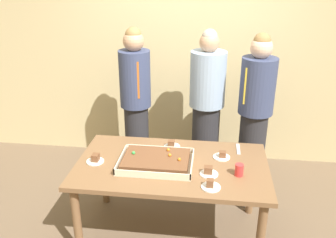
# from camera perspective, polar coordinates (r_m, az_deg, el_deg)

# --- Properties ---
(ground_plane) EXTENTS (12.00, 12.00, 0.00)m
(ground_plane) POSITION_cam_1_polar(r_m,az_deg,el_deg) (3.56, 0.57, -17.27)
(ground_plane) COLOR brown
(interior_back_panel) EXTENTS (8.00, 0.12, 3.00)m
(interior_back_panel) POSITION_cam_1_polar(r_m,az_deg,el_deg) (4.38, 3.14, 12.48)
(interior_back_panel) COLOR #CCB784
(interior_back_panel) RESTS_ON ground_plane
(party_table) EXTENTS (1.64, 0.94, 0.73)m
(party_table) POSITION_cam_1_polar(r_m,az_deg,el_deg) (3.18, 0.61, -8.36)
(party_table) COLOR brown
(party_table) RESTS_ON ground_plane
(sheet_cake) EXTENTS (0.62, 0.46, 0.10)m
(sheet_cake) POSITION_cam_1_polar(r_m,az_deg,el_deg) (3.10, -1.88, -6.60)
(sheet_cake) COLOR beige
(sheet_cake) RESTS_ON party_table
(plated_slice_near_left) EXTENTS (0.15, 0.15, 0.07)m
(plated_slice_near_left) POSITION_cam_1_polar(r_m,az_deg,el_deg) (3.39, 0.59, -4.12)
(plated_slice_near_left) COLOR white
(plated_slice_near_left) RESTS_ON party_table
(plated_slice_near_right) EXTENTS (0.15, 0.15, 0.07)m
(plated_slice_near_right) POSITION_cam_1_polar(r_m,az_deg,el_deg) (2.83, 6.69, -10.31)
(plated_slice_near_right) COLOR white
(plated_slice_near_right) RESTS_ON party_table
(plated_slice_far_left) EXTENTS (0.15, 0.15, 0.06)m
(plated_slice_far_left) POSITION_cam_1_polar(r_m,az_deg,el_deg) (3.25, 8.47, -5.76)
(plated_slice_far_left) COLOR white
(plated_slice_far_left) RESTS_ON party_table
(plated_slice_far_right) EXTENTS (0.15, 0.15, 0.07)m
(plated_slice_far_right) POSITION_cam_1_polar(r_m,az_deg,el_deg) (3.21, -11.34, -6.24)
(plated_slice_far_right) COLOR white
(plated_slice_far_right) RESTS_ON party_table
(plated_slice_center_front) EXTENTS (0.15, 0.15, 0.07)m
(plated_slice_center_front) POSITION_cam_1_polar(r_m,az_deg,el_deg) (2.99, 6.39, -8.26)
(plated_slice_center_front) COLOR white
(plated_slice_center_front) RESTS_ON party_table
(drink_cup_nearest) EXTENTS (0.07, 0.07, 0.10)m
(drink_cup_nearest) POSITION_cam_1_polar(r_m,az_deg,el_deg) (3.00, 11.12, -7.85)
(drink_cup_nearest) COLOR red
(drink_cup_nearest) RESTS_ON party_table
(cake_server_utensil) EXTENTS (0.03, 0.20, 0.01)m
(cake_server_utensil) POSITION_cam_1_polar(r_m,az_deg,el_deg) (3.42, 10.98, -4.66)
(cake_server_utensil) COLOR silver
(cake_server_utensil) RESTS_ON party_table
(person_serving_front) EXTENTS (0.35, 0.35, 1.72)m
(person_serving_front) POSITION_cam_1_polar(r_m,az_deg,el_deg) (3.80, 13.47, 0.68)
(person_serving_front) COLOR #28282D
(person_serving_front) RESTS_ON ground_plane
(person_green_shirt_behind) EXTENTS (0.33, 0.33, 1.73)m
(person_green_shirt_behind) POSITION_cam_1_polar(r_m,az_deg,el_deg) (3.96, -5.08, 2.38)
(person_green_shirt_behind) COLOR #28282D
(person_green_shirt_behind) RESTS_ON ground_plane
(person_striped_tie_right) EXTENTS (0.37, 0.37, 1.72)m
(person_striped_tie_right) POSITION_cam_1_polar(r_m,az_deg,el_deg) (3.93, 6.08, 1.78)
(person_striped_tie_right) COLOR #28282D
(person_striped_tie_right) RESTS_ON ground_plane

